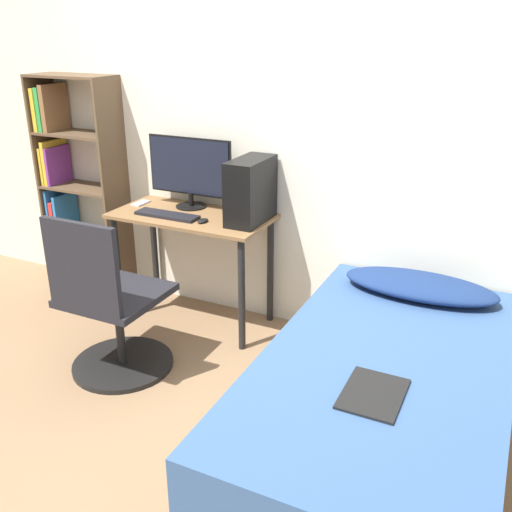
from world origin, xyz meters
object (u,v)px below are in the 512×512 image
object	(u,v)px
office_chair	(111,315)
monitor	(190,170)
bed	(382,405)
bookshelf	(73,190)
keyboard	(167,215)
pc_tower	(251,191)

from	to	relation	value
office_chair	monitor	size ratio (longest dim) A/B	1.60
office_chair	bed	size ratio (longest dim) A/B	0.49
bed	office_chair	bearing A→B (deg)	-178.89
office_chair	monitor	world-z (taller)	monitor
monitor	bookshelf	bearing A→B (deg)	-178.54
keyboard	office_chair	bearing A→B (deg)	-86.81
bookshelf	office_chair	world-z (taller)	bookshelf
bed	keyboard	xyz separation A→B (m)	(-1.60, 0.63, 0.53)
bookshelf	monitor	size ratio (longest dim) A/B	2.58
bookshelf	office_chair	size ratio (longest dim) A/B	1.62
office_chair	monitor	bearing A→B (deg)	90.53
office_chair	monitor	distance (m)	1.12
bed	monitor	xyz separation A→B (m)	(-1.57, 0.88, 0.77)
bookshelf	keyboard	bearing A→B (deg)	-12.63
bookshelf	keyboard	distance (m)	1.02
monitor	keyboard	world-z (taller)	monitor
bookshelf	pc_tower	bearing A→B (deg)	-2.72
keyboard	bed	bearing A→B (deg)	-21.58
bookshelf	pc_tower	size ratio (longest dim) A/B	4.03
bed	bookshelf	bearing A→B (deg)	161.74
keyboard	monitor	bearing A→B (deg)	83.46
bed	pc_tower	distance (m)	1.51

